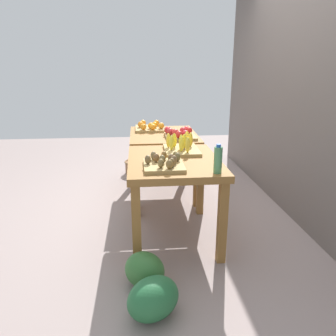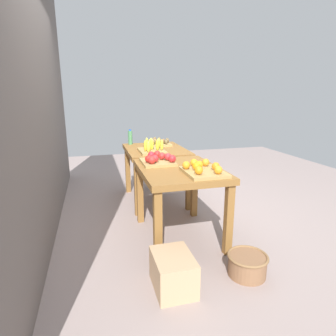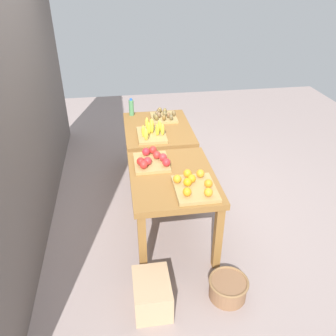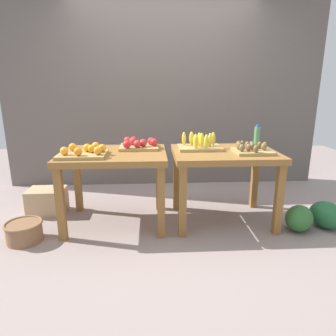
{
  "view_description": "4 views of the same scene",
  "coord_description": "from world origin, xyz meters",
  "px_view_note": "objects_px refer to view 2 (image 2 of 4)",
  "views": [
    {
      "loc": [
        3.29,
        -0.31,
        1.54
      ],
      "look_at": [
        0.1,
        -0.01,
        0.53
      ],
      "focal_mm": 34.53,
      "sensor_mm": 36.0,
      "label": 1
    },
    {
      "loc": [
        -3.21,
        0.84,
        1.48
      ],
      "look_at": [
        0.05,
        -0.04,
        0.6
      ],
      "focal_mm": 30.12,
      "sensor_mm": 36.0,
      "label": 2
    },
    {
      "loc": [
        -3.25,
        0.45,
        2.48
      ],
      "look_at": [
        -0.05,
        -0.03,
        0.53
      ],
      "focal_mm": 36.72,
      "sensor_mm": 36.0,
      "label": 3
    },
    {
      "loc": [
        -0.19,
        -2.93,
        1.39
      ],
      "look_at": [
        -0.02,
        -0.05,
        0.6
      ],
      "focal_mm": 31.95,
      "sensor_mm": 36.0,
      "label": 4
    }
  ],
  "objects_px": {
    "display_table_right": "(155,156)",
    "cardboard_produce_box": "(173,272)",
    "orange_bin": "(203,169)",
    "apple_bin": "(158,160)",
    "wicker_basket": "(247,264)",
    "display_table_left": "(179,178)",
    "kiwi_bin": "(159,143)",
    "banana_crate": "(152,148)",
    "water_bottle": "(130,137)",
    "watermelon_pile": "(159,174)"
  },
  "relations": [
    {
      "from": "display_table_right",
      "to": "cardboard_produce_box",
      "type": "distance_m",
      "value": 2.02
    },
    {
      "from": "orange_bin",
      "to": "cardboard_produce_box",
      "type": "bearing_deg",
      "value": 140.85
    },
    {
      "from": "apple_bin",
      "to": "wicker_basket",
      "type": "xyz_separation_m",
      "value": [
        -1.06,
        -0.52,
        -0.7
      ]
    },
    {
      "from": "display_table_left",
      "to": "kiwi_bin",
      "type": "distance_m",
      "value": 1.37
    },
    {
      "from": "display_table_right",
      "to": "kiwi_bin",
      "type": "relative_size",
      "value": 2.89
    },
    {
      "from": "banana_crate",
      "to": "cardboard_produce_box",
      "type": "distance_m",
      "value": 1.82
    },
    {
      "from": "kiwi_bin",
      "to": "wicker_basket",
      "type": "distance_m",
      "value": 2.29
    },
    {
      "from": "orange_bin",
      "to": "kiwi_bin",
      "type": "xyz_separation_m",
      "value": [
        1.61,
        0.05,
        -0.0
      ]
    },
    {
      "from": "display_table_right",
      "to": "cardboard_produce_box",
      "type": "xyz_separation_m",
      "value": [
        -1.93,
        0.3,
        -0.51
      ]
    },
    {
      "from": "display_table_right",
      "to": "cardboard_produce_box",
      "type": "relative_size",
      "value": 2.6
    },
    {
      "from": "apple_bin",
      "to": "banana_crate",
      "type": "relative_size",
      "value": 0.94
    },
    {
      "from": "display_table_left",
      "to": "apple_bin",
      "type": "distance_m",
      "value": 0.34
    },
    {
      "from": "wicker_basket",
      "to": "cardboard_produce_box",
      "type": "height_order",
      "value": "cardboard_produce_box"
    },
    {
      "from": "orange_bin",
      "to": "water_bottle",
      "type": "bearing_deg",
      "value": 13.77
    },
    {
      "from": "display_table_right",
      "to": "banana_crate",
      "type": "xyz_separation_m",
      "value": [
        -0.24,
        0.1,
        0.16
      ]
    },
    {
      "from": "kiwi_bin",
      "to": "cardboard_produce_box",
      "type": "relative_size",
      "value": 0.9
    },
    {
      "from": "display_table_left",
      "to": "watermelon_pile",
      "type": "bearing_deg",
      "value": -7.46
    },
    {
      "from": "apple_bin",
      "to": "watermelon_pile",
      "type": "relative_size",
      "value": 0.57
    },
    {
      "from": "orange_bin",
      "to": "cardboard_produce_box",
      "type": "height_order",
      "value": "orange_bin"
    },
    {
      "from": "orange_bin",
      "to": "kiwi_bin",
      "type": "distance_m",
      "value": 1.62
    },
    {
      "from": "orange_bin",
      "to": "apple_bin",
      "type": "xyz_separation_m",
      "value": [
        0.5,
        0.32,
        0.01
      ]
    },
    {
      "from": "apple_bin",
      "to": "wicker_basket",
      "type": "distance_m",
      "value": 1.37
    },
    {
      "from": "display_table_right",
      "to": "orange_bin",
      "type": "height_order",
      "value": "orange_bin"
    },
    {
      "from": "apple_bin",
      "to": "kiwi_bin",
      "type": "relative_size",
      "value": 1.15
    },
    {
      "from": "display_table_right",
      "to": "orange_bin",
      "type": "relative_size",
      "value": 2.31
    },
    {
      "from": "watermelon_pile",
      "to": "wicker_basket",
      "type": "xyz_separation_m",
      "value": [
        -2.82,
        -0.09,
        -0.03
      ]
    },
    {
      "from": "cardboard_produce_box",
      "to": "watermelon_pile",
      "type": "bearing_deg",
      "value": -11.31
    },
    {
      "from": "display_table_left",
      "to": "display_table_right",
      "type": "height_order",
      "value": "same"
    },
    {
      "from": "banana_crate",
      "to": "watermelon_pile",
      "type": "bearing_deg",
      "value": -17.77
    },
    {
      "from": "apple_bin",
      "to": "wicker_basket",
      "type": "height_order",
      "value": "apple_bin"
    },
    {
      "from": "display_table_right",
      "to": "banana_crate",
      "type": "distance_m",
      "value": 0.31
    },
    {
      "from": "banana_crate",
      "to": "water_bottle",
      "type": "relative_size",
      "value": 1.95
    },
    {
      "from": "display_table_right",
      "to": "water_bottle",
      "type": "bearing_deg",
      "value": 34.08
    },
    {
      "from": "orange_bin",
      "to": "apple_bin",
      "type": "bearing_deg",
      "value": 32.85
    },
    {
      "from": "kiwi_bin",
      "to": "water_bottle",
      "type": "xyz_separation_m",
      "value": [
        0.18,
        0.39,
        0.07
      ]
    },
    {
      "from": "water_bottle",
      "to": "banana_crate",
      "type": "bearing_deg",
      "value": -164.12
    },
    {
      "from": "display_table_right",
      "to": "display_table_left",
      "type": "bearing_deg",
      "value": 180.0
    },
    {
      "from": "water_bottle",
      "to": "cardboard_produce_box",
      "type": "bearing_deg",
      "value": 179.73
    },
    {
      "from": "water_bottle",
      "to": "watermelon_pile",
      "type": "distance_m",
      "value": 1.03
    },
    {
      "from": "apple_bin",
      "to": "cardboard_produce_box",
      "type": "height_order",
      "value": "apple_bin"
    },
    {
      "from": "kiwi_bin",
      "to": "display_table_right",
      "type": "bearing_deg",
      "value": 157.01
    },
    {
      "from": "orange_bin",
      "to": "water_bottle",
      "type": "relative_size",
      "value": 2.0
    },
    {
      "from": "display_table_left",
      "to": "banana_crate",
      "type": "relative_size",
      "value": 2.36
    },
    {
      "from": "banana_crate",
      "to": "kiwi_bin",
      "type": "relative_size",
      "value": 1.22
    },
    {
      "from": "orange_bin",
      "to": "display_table_right",
      "type": "bearing_deg",
      "value": 6.32
    },
    {
      "from": "display_table_left",
      "to": "kiwi_bin",
      "type": "xyz_separation_m",
      "value": [
        1.36,
        -0.1,
        0.15
      ]
    },
    {
      "from": "banana_crate",
      "to": "kiwi_bin",
      "type": "distance_m",
      "value": 0.52
    },
    {
      "from": "water_bottle",
      "to": "wicker_basket",
      "type": "height_order",
      "value": "water_bottle"
    },
    {
      "from": "watermelon_pile",
      "to": "wicker_basket",
      "type": "relative_size",
      "value": 2.14
    },
    {
      "from": "wicker_basket",
      "to": "display_table_left",
      "type": "bearing_deg",
      "value": 23.36
    }
  ]
}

